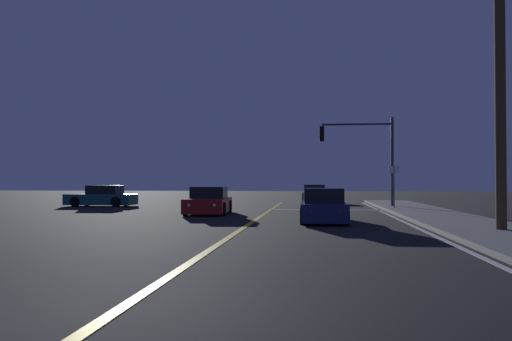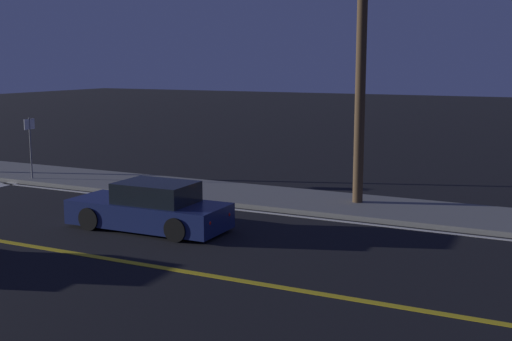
# 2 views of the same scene
# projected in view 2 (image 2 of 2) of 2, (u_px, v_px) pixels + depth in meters

# --- Properties ---
(sidewalk_right) EXTENTS (3.20, 46.24, 0.15)m
(sidewalk_right) POSITION_uv_depth(u_px,v_px,m) (303.00, 201.00, 21.68)
(sidewalk_right) COLOR slate
(sidewalk_right) RESTS_ON ground
(lane_line_center) EXTENTS (0.20, 43.68, 0.01)m
(lane_line_center) POSITION_uv_depth(u_px,v_px,m) (170.00, 269.00, 14.79)
(lane_line_center) COLOR gold
(lane_line_center) RESTS_ON ground
(lane_line_edge_right) EXTENTS (0.16, 43.68, 0.01)m
(lane_line_edge_right) POSITION_uv_depth(u_px,v_px,m) (280.00, 214.00, 20.06)
(lane_line_edge_right) COLOR silver
(lane_line_edge_right) RESTS_ON ground
(car_side_waiting_navy) EXTENTS (1.88, 4.58, 1.34)m
(car_side_waiting_navy) POSITION_uv_depth(u_px,v_px,m) (150.00, 209.00, 18.25)
(car_side_waiting_navy) COLOR navy
(car_side_waiting_navy) RESTS_ON ground
(utility_pole_right) EXTENTS (1.87, 0.32, 9.15)m
(utility_pole_right) POSITION_uv_depth(u_px,v_px,m) (361.00, 57.00, 20.41)
(utility_pole_right) COLOR #4C3823
(utility_pole_right) RESTS_ON ground
(street_sign_corner) EXTENTS (0.56, 0.08, 2.49)m
(street_sign_corner) POSITION_uv_depth(u_px,v_px,m) (30.00, 139.00, 25.21)
(street_sign_corner) COLOR slate
(street_sign_corner) RESTS_ON ground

